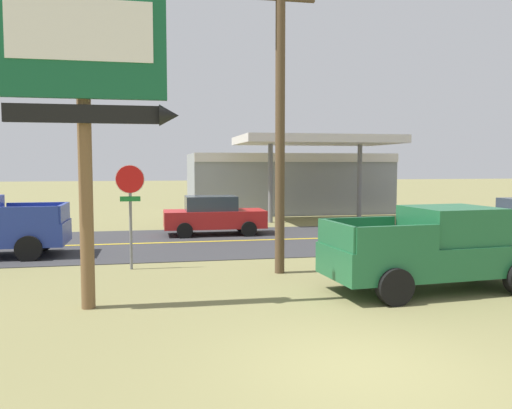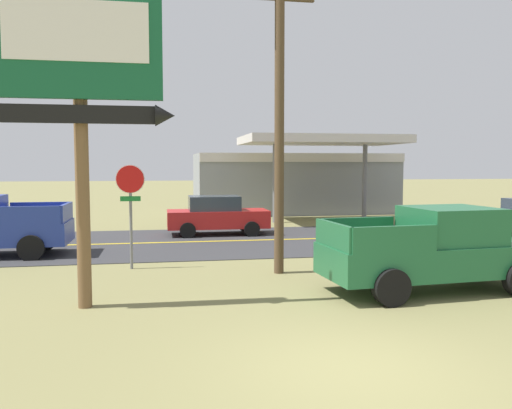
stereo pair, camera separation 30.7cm
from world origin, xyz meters
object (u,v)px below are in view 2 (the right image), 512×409
gas_station (294,181)px  stop_sign (130,198)px  utility_pole (279,102)px  pickup_green_parked_on_lawn (435,250)px  car_red_mid_lane (217,215)px  motel_sign (82,79)px

gas_station → stop_sign: bearing=-118.2°
utility_pole → pickup_green_parked_on_lawn: utility_pole is taller
pickup_green_parked_on_lawn → car_red_mid_lane: bearing=110.5°
utility_pole → gas_station: bearing=74.6°
stop_sign → gas_station: size_ratio=0.25×
motel_sign → gas_station: bearing=65.2°
stop_sign → car_red_mid_lane: size_ratio=0.70×
motel_sign → car_red_mid_lane: bearing=70.9°
gas_station → pickup_green_parked_on_lawn: gas_station is taller
car_red_mid_lane → stop_sign: bearing=-114.7°
gas_station → pickup_green_parked_on_lawn: (-1.77, -20.55, -0.98)m
stop_sign → car_red_mid_lane: (3.14, 6.84, -1.20)m
gas_station → car_red_mid_lane: 11.45m
motel_sign → gas_station: motel_sign is taller
utility_pole → pickup_green_parked_on_lawn: 5.51m
pickup_green_parked_on_lawn → stop_sign: bearing=151.4°
motel_sign → pickup_green_parked_on_lawn: size_ratio=1.25×
motel_sign → car_red_mid_lane: (3.80, 10.94, -3.83)m
motel_sign → pickup_green_parked_on_lawn: bearing=1.5°
utility_pole → car_red_mid_lane: 9.01m
gas_station → pickup_green_parked_on_lawn: size_ratio=2.25×
car_red_mid_lane → gas_station: bearing=59.4°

